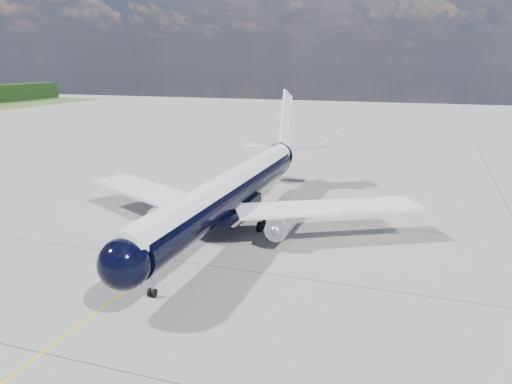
% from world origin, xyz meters
% --- Properties ---
extents(ground, '(320.00, 320.00, 0.00)m').
position_xyz_m(ground, '(0.00, 30.00, 0.00)').
color(ground, gray).
rests_on(ground, ground).
extents(taxiway_centerline, '(0.16, 160.00, 0.01)m').
position_xyz_m(taxiway_centerline, '(0.00, 25.00, 0.00)').
color(taxiway_centerline, '#DAC50B').
rests_on(taxiway_centerline, ground).
extents(main_airliner, '(36.96, 44.87, 12.99)m').
position_xyz_m(main_airliner, '(2.30, 19.84, 4.03)').
color(main_airliner, black).
rests_on(main_airliner, ground).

